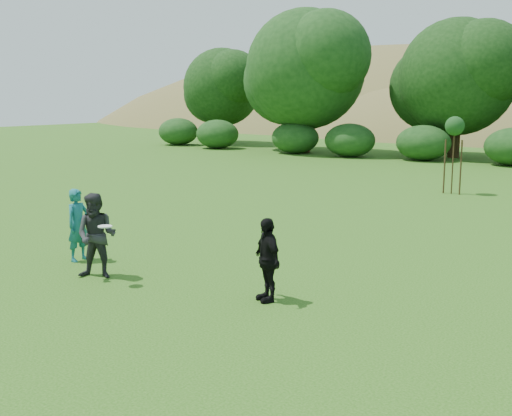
# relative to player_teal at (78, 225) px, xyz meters

# --- Properties ---
(ground) EXTENTS (120.00, 120.00, 0.00)m
(ground) POSITION_rel_player_teal_xyz_m (2.94, -0.43, -0.80)
(ground) COLOR #19470C
(ground) RESTS_ON ground
(player_teal) EXTENTS (0.40, 0.60, 1.59)m
(player_teal) POSITION_rel_player_teal_xyz_m (0.00, 0.00, 0.00)
(player_teal) COLOR #17626A
(player_teal) RESTS_ON ground
(player_grey) EXTENTS (1.03, 0.95, 1.70)m
(player_grey) POSITION_rel_player_teal_xyz_m (1.37, -0.68, 0.05)
(player_grey) COLOR #28292B
(player_grey) RESTS_ON ground
(player_black) EXTENTS (0.93, 0.77, 1.49)m
(player_black) POSITION_rel_player_teal_xyz_m (4.95, 0.04, -0.05)
(player_black) COLOR black
(player_black) RESTS_ON ground
(frisbee) EXTENTS (0.27, 0.27, 0.03)m
(frisbee) POSITION_rel_player_teal_xyz_m (1.91, -0.93, 0.35)
(frisbee) COLOR white
(frisbee) RESTS_ON ground
(sapling) EXTENTS (0.70, 0.70, 2.85)m
(sapling) POSITION_rel_player_teal_xyz_m (3.52, 14.36, 1.62)
(sapling) COLOR #372715
(sapling) RESTS_ON ground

